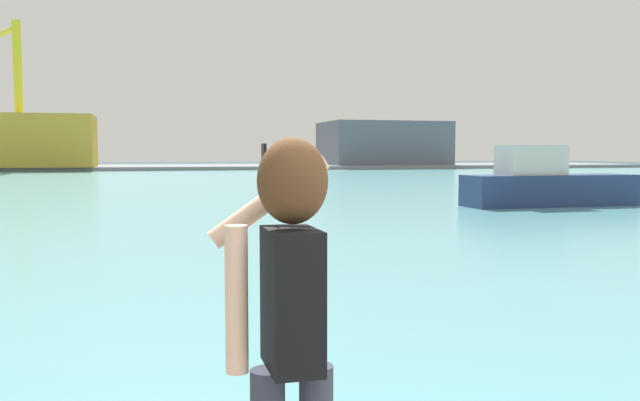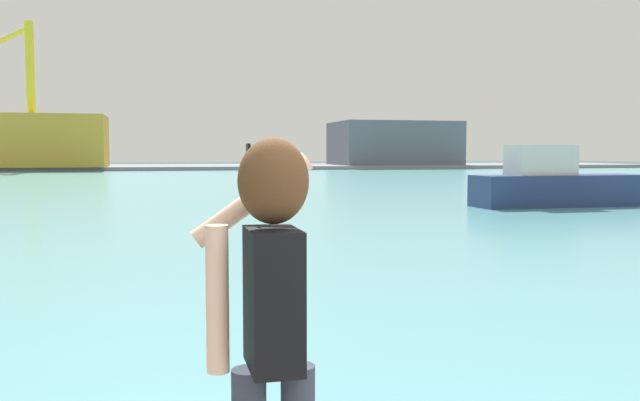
{
  "view_description": "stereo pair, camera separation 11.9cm",
  "coord_description": "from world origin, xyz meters",
  "px_view_note": "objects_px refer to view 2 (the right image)",
  "views": [
    {
      "loc": [
        -1.53,
        -1.7,
        2.28
      ],
      "look_at": [
        0.27,
        5.12,
        1.77
      ],
      "focal_mm": 37.55,
      "sensor_mm": 36.0,
      "label": 1
    },
    {
      "loc": [
        -1.41,
        -1.73,
        2.28
      ],
      "look_at": [
        0.27,
        5.12,
        1.77
      ],
      "focal_mm": 37.55,
      "sensor_mm": 36.0,
      "label": 2
    }
  ],
  "objects_px": {
    "warehouse_left": "(43,141)",
    "port_crane": "(26,78)",
    "warehouse_right": "(393,143)",
    "person_photographer": "(270,307)",
    "boat_moored": "(556,184)"
  },
  "relations": [
    {
      "from": "warehouse_right",
      "to": "port_crane",
      "type": "height_order",
      "value": "port_crane"
    },
    {
      "from": "warehouse_left",
      "to": "warehouse_right",
      "type": "bearing_deg",
      "value": 5.04
    },
    {
      "from": "warehouse_right",
      "to": "port_crane",
      "type": "xyz_separation_m",
      "value": [
        -48.68,
        -4.81,
        7.63
      ]
    },
    {
      "from": "warehouse_left",
      "to": "person_photographer",
      "type": "bearing_deg",
      "value": -80.75
    },
    {
      "from": "port_crane",
      "to": "warehouse_right",
      "type": "bearing_deg",
      "value": 5.65
    },
    {
      "from": "warehouse_right",
      "to": "port_crane",
      "type": "relative_size",
      "value": 0.99
    },
    {
      "from": "warehouse_left",
      "to": "port_crane",
      "type": "relative_size",
      "value": 0.87
    },
    {
      "from": "person_photographer",
      "to": "port_crane",
      "type": "height_order",
      "value": "port_crane"
    },
    {
      "from": "warehouse_right",
      "to": "warehouse_left",
      "type": "bearing_deg",
      "value": -174.96
    },
    {
      "from": "person_photographer",
      "to": "warehouse_left",
      "type": "distance_m",
      "value": 86.6
    },
    {
      "from": "person_photographer",
      "to": "boat_moored",
      "type": "height_order",
      "value": "boat_moored"
    },
    {
      "from": "port_crane",
      "to": "warehouse_left",
      "type": "bearing_deg",
      "value": 22.53
    },
    {
      "from": "warehouse_left",
      "to": "port_crane",
      "type": "distance_m",
      "value": 7.73
    },
    {
      "from": "warehouse_left",
      "to": "port_crane",
      "type": "height_order",
      "value": "port_crane"
    },
    {
      "from": "person_photographer",
      "to": "warehouse_left",
      "type": "relative_size",
      "value": 0.12
    }
  ]
}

